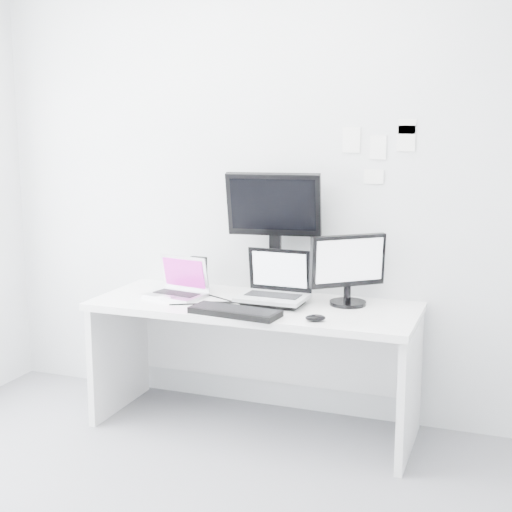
% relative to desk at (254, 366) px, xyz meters
% --- Properties ---
extents(back_wall, '(3.60, 0.00, 3.60)m').
position_rel_desk_xyz_m(back_wall, '(0.00, 0.35, 0.99)').
color(back_wall, silver).
rests_on(back_wall, ground).
extents(desk, '(1.80, 0.70, 0.73)m').
position_rel_desk_xyz_m(desk, '(0.00, 0.00, 0.00)').
color(desk, white).
rests_on(desk, ground).
extents(macbook, '(0.36, 0.30, 0.24)m').
position_rel_desk_xyz_m(macbook, '(-0.47, -0.03, 0.49)').
color(macbook, '#B8B8BC').
rests_on(macbook, desk).
extents(speaker, '(0.13, 0.13, 0.20)m').
position_rel_desk_xyz_m(speaker, '(-0.43, 0.18, 0.46)').
color(speaker, black).
rests_on(speaker, desk).
extents(dell_laptop, '(0.37, 0.30, 0.31)m').
position_rel_desk_xyz_m(dell_laptop, '(0.11, -0.00, 0.52)').
color(dell_laptop, '#B2B5B9').
rests_on(dell_laptop, desk).
extents(rear_monitor, '(0.56, 0.27, 0.73)m').
position_rel_desk_xyz_m(rear_monitor, '(0.04, 0.24, 0.73)').
color(rear_monitor, black).
rests_on(rear_monitor, desk).
extents(samsung_monitor, '(0.46, 0.44, 0.40)m').
position_rel_desk_xyz_m(samsung_monitor, '(0.50, 0.14, 0.57)').
color(samsung_monitor, black).
rests_on(samsung_monitor, desk).
extents(keyboard, '(0.49, 0.22, 0.03)m').
position_rel_desk_xyz_m(keyboard, '(-0.01, -0.27, 0.38)').
color(keyboard, black).
rests_on(keyboard, desk).
extents(mouse, '(0.12, 0.10, 0.03)m').
position_rel_desk_xyz_m(mouse, '(0.42, -0.24, 0.38)').
color(mouse, black).
rests_on(mouse, desk).
extents(wall_note_0, '(0.10, 0.00, 0.14)m').
position_rel_desk_xyz_m(wall_note_0, '(0.45, 0.34, 1.26)').
color(wall_note_0, white).
rests_on(wall_note_0, back_wall).
extents(wall_note_1, '(0.09, 0.00, 0.13)m').
position_rel_desk_xyz_m(wall_note_1, '(0.60, 0.34, 1.22)').
color(wall_note_1, white).
rests_on(wall_note_1, back_wall).
extents(wall_note_2, '(0.10, 0.00, 0.14)m').
position_rel_desk_xyz_m(wall_note_2, '(0.75, 0.34, 1.26)').
color(wall_note_2, white).
rests_on(wall_note_2, back_wall).
extents(wall_note_3, '(0.11, 0.00, 0.08)m').
position_rel_desk_xyz_m(wall_note_3, '(0.58, 0.34, 1.05)').
color(wall_note_3, white).
rests_on(wall_note_3, back_wall).
extents(wall_note_4, '(0.10, 0.00, 0.08)m').
position_rel_desk_xyz_m(wall_note_4, '(0.75, 0.34, 1.33)').
color(wall_note_4, white).
rests_on(wall_note_4, back_wall).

